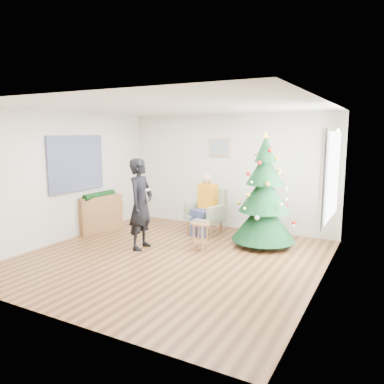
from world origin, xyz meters
The scene contains 19 objects.
floor centered at (0.00, 0.00, 0.00)m, with size 5.00×5.00×0.00m, color brown.
ceiling centered at (0.00, 0.00, 2.60)m, with size 5.00×5.00×0.00m, color white.
wall_back centered at (0.00, 2.50, 1.30)m, with size 5.00×5.00×0.00m, color silver.
wall_front centered at (0.00, -2.50, 1.30)m, with size 5.00×5.00×0.00m, color silver.
wall_left centered at (-2.50, 0.00, 1.30)m, with size 5.00×5.00×0.00m, color silver.
wall_right centered at (2.50, 0.00, 1.30)m, with size 5.00×5.00×0.00m, color silver.
window_panel centered at (2.47, 1.00, 1.50)m, with size 0.04×1.30×1.40m, color white.
curtains centered at (2.44, 1.00, 1.50)m, with size 0.05×1.75×1.50m.
christmas_tree centered at (1.19, 1.49, 1.00)m, with size 1.23×1.23×2.22m.
stool centered at (0.25, 0.65, 0.28)m, with size 0.36×0.36×0.54m.
laptop centered at (0.25, 0.65, 0.55)m, with size 0.30×0.19×0.02m, color silver.
armchair centered at (-0.16, 1.76, 0.36)m, with size 0.86×0.83×0.99m.
seated_person centered at (-0.18, 1.70, 0.66)m, with size 0.49×0.64×1.30m.
standing_man centered at (-0.79, 0.22, 0.86)m, with size 0.63×0.41×1.72m, color black.
game_controller centered at (-0.60, 0.19, 1.14)m, with size 0.04×0.13×0.04m, color white.
console centered at (-2.33, 0.79, 0.40)m, with size 0.30×1.00×0.80m, color brown.
garland centered at (-2.33, 0.79, 0.82)m, with size 0.14×0.14×0.90m, color black.
tapestry centered at (-2.46, 0.30, 1.55)m, with size 0.03×1.50×1.15m, color black.
framed_picture centered at (-0.20, 2.46, 1.85)m, with size 0.52×0.05×0.42m.
Camera 1 is at (3.33, -5.38, 2.19)m, focal length 35.00 mm.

